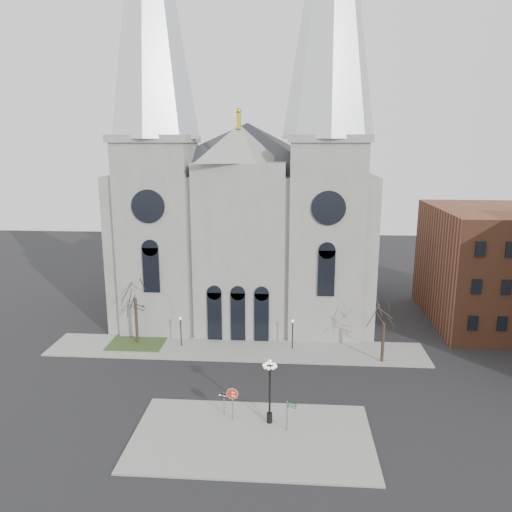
# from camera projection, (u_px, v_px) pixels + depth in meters

# --- Properties ---
(ground) EXTENTS (160.00, 160.00, 0.00)m
(ground) POSITION_uv_depth(u_px,v_px,m) (222.00, 402.00, 42.49)
(ground) COLOR black
(ground) RESTS_ON ground
(sidewalk_near) EXTENTS (18.00, 10.00, 0.14)m
(sidewalk_near) POSITION_uv_depth(u_px,v_px,m) (252.00, 437.00, 37.41)
(sidewalk_near) COLOR gray
(sidewalk_near) RESTS_ON ground
(sidewalk_far) EXTENTS (40.00, 6.00, 0.14)m
(sidewalk_far) POSITION_uv_depth(u_px,v_px,m) (236.00, 349.00, 53.17)
(sidewalk_far) COLOR gray
(sidewalk_far) RESTS_ON ground
(grass_patch) EXTENTS (6.00, 5.00, 0.18)m
(grass_patch) POSITION_uv_depth(u_px,v_px,m) (138.00, 343.00, 54.90)
(grass_patch) COLOR #30481E
(grass_patch) RESTS_ON ground
(cathedral) EXTENTS (33.00, 26.66, 54.00)m
(cathedral) POSITION_uv_depth(u_px,v_px,m) (245.00, 169.00, 60.56)
(cathedral) COLOR gray
(cathedral) RESTS_ON ground
(bg_building_brick) EXTENTS (14.00, 18.00, 14.00)m
(bg_building_brick) POSITION_uv_depth(u_px,v_px,m) (492.00, 266.00, 60.21)
(bg_building_brick) COLOR brown
(bg_building_brick) RESTS_ON ground
(tree_left) EXTENTS (3.20, 3.20, 7.50)m
(tree_left) POSITION_uv_depth(u_px,v_px,m) (135.00, 295.00, 53.67)
(tree_left) COLOR black
(tree_left) RESTS_ON ground
(tree_right) EXTENTS (3.20, 3.20, 6.00)m
(tree_right) POSITION_uv_depth(u_px,v_px,m) (384.00, 321.00, 49.19)
(tree_right) COLOR black
(tree_right) RESTS_ON ground
(ped_lamp_left) EXTENTS (0.32, 0.32, 3.26)m
(ped_lamp_left) POSITION_uv_depth(u_px,v_px,m) (181.00, 326.00, 53.56)
(ped_lamp_left) COLOR black
(ped_lamp_left) RESTS_ON sidewalk_far
(ped_lamp_right) EXTENTS (0.32, 0.32, 3.26)m
(ped_lamp_right) POSITION_uv_depth(u_px,v_px,m) (293.00, 329.00, 52.73)
(ped_lamp_right) COLOR black
(ped_lamp_right) RESTS_ON sidewalk_far
(stop_sign) EXTENTS (0.92, 0.39, 2.72)m
(stop_sign) POSITION_uv_depth(u_px,v_px,m) (232.00, 397.00, 39.26)
(stop_sign) COLOR slate
(stop_sign) RESTS_ON sidewalk_near
(globe_lamp) EXTENTS (1.32, 1.32, 5.33)m
(globe_lamp) POSITION_uv_depth(u_px,v_px,m) (270.00, 383.00, 38.49)
(globe_lamp) COLOR black
(globe_lamp) RESTS_ON sidewalk_near
(one_way_sign) EXTENTS (0.81, 0.34, 1.94)m
(one_way_sign) POSITION_uv_depth(u_px,v_px,m) (224.00, 400.00, 40.03)
(one_way_sign) COLOR slate
(one_way_sign) RESTS_ON sidewalk_near
(street_name_sign) EXTENTS (0.76, 0.28, 2.46)m
(street_name_sign) POSITION_uv_depth(u_px,v_px,m) (288.00, 413.00, 37.81)
(street_name_sign) COLOR slate
(street_name_sign) RESTS_ON sidewalk_near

